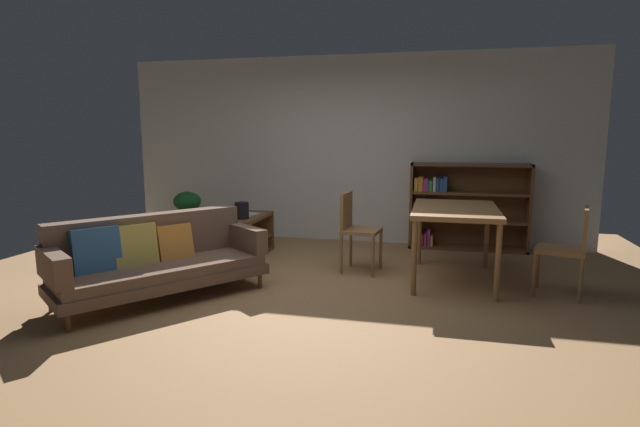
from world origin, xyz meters
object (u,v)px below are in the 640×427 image
desk_speaker (242,210)px  open_laptop (242,213)px  dining_chair_near (356,227)px  media_console (245,237)px  bookshelf (460,206)px  fabric_couch (155,258)px  potted_floor_plant (188,216)px  dining_table (455,215)px  dining_chair_far (569,246)px

desk_speaker → open_laptop: bearing=112.7°
open_laptop → dining_chair_near: size_ratio=0.52×
media_console → desk_speaker: bearing=-78.4°
dining_chair_near → bookshelf: size_ratio=0.58×
open_laptop → desk_speaker: (0.12, -0.29, 0.09)m
fabric_couch → desk_speaker: fabric_couch is taller
desk_speaker → potted_floor_plant: size_ratio=0.26×
media_console → open_laptop: 0.33m
dining_table → dining_chair_near: (-1.09, 0.12, -0.20)m
media_console → dining_chair_far: size_ratio=1.13×
fabric_couch → open_laptop: 1.87m
desk_speaker → dining_chair_near: dining_chair_near is taller
fabric_couch → potted_floor_plant: bearing=109.9°
open_laptop → desk_speaker: 0.32m
dining_chair_far → fabric_couch: bearing=-165.9°
desk_speaker → dining_chair_far: 3.70m
dining_table → dining_chair_far: (1.07, -0.28, -0.22)m
fabric_couch → media_console: (0.22, 1.74, -0.14)m
media_console → dining_chair_near: bearing=-13.1°
open_laptop → bookshelf: 2.99m
dining_chair_near → bookshelf: (1.20, 1.51, 0.06)m
open_laptop → dining_chair_near: dining_chair_near is taller
open_laptop → bookshelf: (2.80, 1.04, 0.04)m
dining_table → media_console: bearing=169.7°
media_console → dining_table: (2.61, -0.47, 0.47)m
media_console → open_laptop: size_ratio=2.10×
media_console → dining_chair_far: 3.76m
potted_floor_plant → fabric_couch: bearing=-70.1°
fabric_couch → potted_floor_plant: size_ratio=2.53×
media_console → desk_speaker: (0.03, -0.16, 0.38)m
fabric_couch → desk_speaker: bearing=80.7°
bookshelf → dining_chair_far: bearing=-63.4°
fabric_couch → desk_speaker: (0.26, 1.58, 0.24)m
fabric_couch → dining_chair_near: bearing=38.6°
dining_chair_far → media_console: bearing=168.4°
dining_table → dining_chair_far: bearing=-14.9°
fabric_couch → dining_chair_far: 4.02m
fabric_couch → potted_floor_plant: 2.14m
fabric_couch → dining_table: size_ratio=1.53×
open_laptop → media_console: bearing=-55.4°
fabric_couch → dining_chair_far: dining_chair_far is taller
media_console → potted_floor_plant: size_ratio=1.25×
media_console → dining_chair_near: dining_chair_near is taller
potted_floor_plant → bookshelf: 3.78m
potted_floor_plant → bookshelf: bearing=13.6°
dining_chair_near → media_console: bearing=166.9°
desk_speaker → dining_chair_near: bearing=-7.3°
dining_chair_near → bookshelf: 1.94m
potted_floor_plant → desk_speaker: bearing=-23.9°
media_console → dining_chair_far: bearing=-11.6°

